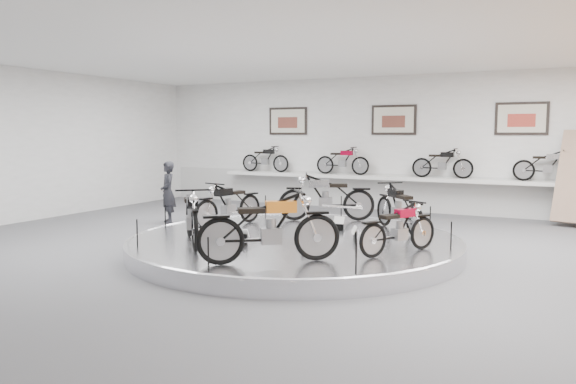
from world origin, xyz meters
The scene contains 22 objects.
floor centered at (0.00, 0.00, 0.00)m, with size 16.00×16.00×0.00m, color #505052.
ceiling centered at (0.00, 0.00, 4.00)m, with size 16.00×16.00×0.00m, color white.
wall_back centered at (0.00, 7.00, 2.00)m, with size 16.00×16.00×0.00m, color white.
wall_left centered at (-8.00, 0.00, 2.00)m, with size 14.00×14.00×0.00m, color white.
dado_band centered at (0.00, 6.98, 0.55)m, with size 15.68×0.04×1.10m, color #BCBCBA.
display_platform centered at (0.00, 0.30, 0.15)m, with size 6.40×6.40×0.30m, color silver.
platform_rim centered at (0.00, 0.30, 0.27)m, with size 6.40×6.40×0.10m, color #B2B2BA.
shelf centered at (0.00, 6.70, 1.00)m, with size 11.00×0.55×0.10m, color silver.
poster_left centered at (-3.50, 6.96, 2.70)m, with size 1.35×0.06×0.88m, color beige.
poster_center centered at (0.00, 6.96, 2.70)m, with size 1.35×0.06×0.88m, color beige.
poster_right centered at (3.50, 6.96, 2.70)m, with size 1.35×0.06×0.88m, color beige.
shelf_bike_a centered at (-4.20, 6.70, 1.42)m, with size 1.22×0.42×0.73m, color black, non-canonical shape.
shelf_bike_b centered at (-1.50, 6.70, 1.42)m, with size 1.22×0.42×0.73m, color maroon, non-canonical shape.
shelf_bike_c centered at (1.50, 6.70, 1.42)m, with size 1.22×0.42×0.73m, color black, non-canonical shape.
shelf_bike_d centered at (4.20, 6.70, 1.42)m, with size 1.22×0.42×0.73m, color #A8A8AC, non-canonical shape.
bike_a centered at (1.61, 1.89, 0.79)m, with size 1.68×0.59×0.99m, color black, non-canonical shape.
bike_b centered at (-0.26, 2.50, 0.85)m, with size 1.87×0.66×1.10m, color #A8A8AC, non-canonical shape.
bike_c centered at (-1.84, 0.82, 0.79)m, with size 1.65×0.58×0.97m, color black, non-canonical shape.
bike_d centered at (-1.37, -1.14, 0.83)m, with size 1.79×0.63×1.05m, color black, non-canonical shape.
bike_e centered at (0.61, -1.82, 0.86)m, with size 1.91×0.68×1.13m, color orange, non-canonical shape.
bike_f centered at (2.21, -0.25, 0.74)m, with size 1.48×0.52×0.87m, color maroon, non-canonical shape.
visitor centered at (-4.52, 2.11, 0.79)m, with size 0.58×0.38×1.59m, color black.
Camera 1 is at (4.72, -9.34, 2.31)m, focal length 35.00 mm.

